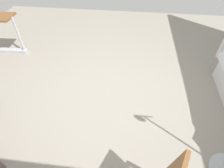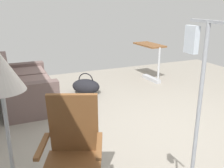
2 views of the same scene
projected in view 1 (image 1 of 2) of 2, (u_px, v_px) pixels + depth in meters
The scene contains 2 objects.
ground_plane at pixel (110, 98), 3.09m from camera, with size 7.37×7.37×0.00m, color gray.
overbed_table at pixel (2, 30), 3.71m from camera, with size 0.85×0.44×0.84m.
Camera 1 is at (-0.27, 2.03, 2.32)m, focal length 29.15 mm.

